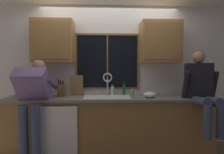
% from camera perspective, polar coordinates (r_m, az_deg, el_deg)
% --- Properties ---
extents(back_wall, '(5.79, 0.12, 2.55)m').
position_cam_1_polar(back_wall, '(3.36, -0.88, 0.61)').
color(back_wall, silver).
rests_on(back_wall, floor).
extents(window_glass, '(1.10, 0.02, 0.95)m').
position_cam_1_polar(window_glass, '(3.29, -1.48, 4.92)').
color(window_glass, black).
extents(window_frame_top, '(1.17, 0.02, 0.04)m').
position_cam_1_polar(window_frame_top, '(3.34, -1.48, 13.40)').
color(window_frame_top, brown).
extents(window_frame_bottom, '(1.17, 0.02, 0.04)m').
position_cam_1_polar(window_frame_bottom, '(3.30, -1.46, -3.65)').
color(window_frame_bottom, brown).
extents(window_frame_left, '(0.03, 0.02, 0.95)m').
position_cam_1_polar(window_frame_left, '(3.32, -11.35, 4.86)').
color(window_frame_left, brown).
extents(window_frame_right, '(0.03, 0.02, 0.95)m').
position_cam_1_polar(window_frame_right, '(3.34, 8.34, 4.86)').
color(window_frame_right, brown).
extents(window_mullion_center, '(0.02, 0.02, 0.95)m').
position_cam_1_polar(window_mullion_center, '(3.28, -1.47, 4.93)').
color(window_mullion_center, brown).
extents(lower_cabinet_run, '(3.39, 0.58, 0.88)m').
position_cam_1_polar(lower_cabinet_run, '(3.15, -0.68, -14.96)').
color(lower_cabinet_run, olive).
rests_on(lower_cabinet_run, floor).
extents(countertop, '(3.45, 0.62, 0.04)m').
position_cam_1_polar(countertop, '(3.03, -0.67, -6.72)').
color(countertop, slate).
rests_on(countertop, lower_cabinet_run).
extents(dishwasher_front, '(0.60, 0.02, 0.74)m').
position_cam_1_polar(dishwasher_front, '(2.93, -17.00, -16.06)').
color(dishwasher_front, white).
extents(upper_cabinet_left, '(0.69, 0.36, 0.72)m').
position_cam_1_polar(upper_cabinet_left, '(3.28, -18.12, 10.70)').
color(upper_cabinet_left, '#9E703D').
extents(upper_cabinet_right, '(0.69, 0.36, 0.72)m').
position_cam_1_polar(upper_cabinet_right, '(3.31, 15.08, 10.65)').
color(upper_cabinet_right, '#9E703D').
extents(sink, '(0.80, 0.46, 0.21)m').
position_cam_1_polar(sink, '(3.05, -1.36, -8.14)').
color(sink, silver).
rests_on(sink, lower_cabinet_run).
extents(faucet, '(0.18, 0.09, 0.40)m').
position_cam_1_polar(faucet, '(3.18, -1.30, -1.32)').
color(faucet, silver).
rests_on(faucet, countertop).
extents(person_standing, '(0.53, 0.70, 1.54)m').
position_cam_1_polar(person_standing, '(2.92, -23.74, -6.18)').
color(person_standing, '#384260').
rests_on(person_standing, floor).
extents(person_sitting_on_counter, '(0.54, 0.64, 1.26)m').
position_cam_1_polar(person_sitting_on_counter, '(3.13, 26.59, -2.90)').
color(person_sitting_on_counter, '#384260').
rests_on(person_sitting_on_counter, countertop).
extents(knife_block, '(0.12, 0.18, 0.32)m').
position_cam_1_polar(knife_block, '(3.17, -15.70, -4.06)').
color(knife_block, brown).
rests_on(knife_block, countertop).
extents(cutting_board, '(0.23, 0.09, 0.36)m').
position_cam_1_polar(cutting_board, '(3.26, -11.15, -2.64)').
color(cutting_board, '#997047').
rests_on(cutting_board, countertop).
extents(mixing_bowl, '(0.21, 0.21, 0.10)m').
position_cam_1_polar(mixing_bowl, '(3.00, 11.90, -5.56)').
color(mixing_bowl, silver).
rests_on(mixing_bowl, countertop).
extents(soap_dispenser, '(0.06, 0.07, 0.17)m').
position_cam_1_polar(soap_dispenser, '(2.87, 6.49, -5.53)').
color(soap_dispenser, '#59A566').
rests_on(soap_dispenser, countertop).
extents(bottle_green_glass, '(0.05, 0.05, 0.25)m').
position_cam_1_polar(bottle_green_glass, '(3.26, 3.84, -3.91)').
color(bottle_green_glass, '#1E592D').
rests_on(bottle_green_glass, countertop).
extents(bottle_tall_clear, '(0.07, 0.07, 0.19)m').
position_cam_1_polar(bottle_tall_clear, '(3.26, 0.13, -4.31)').
color(bottle_tall_clear, '#B7B7BC').
rests_on(bottle_tall_clear, countertop).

